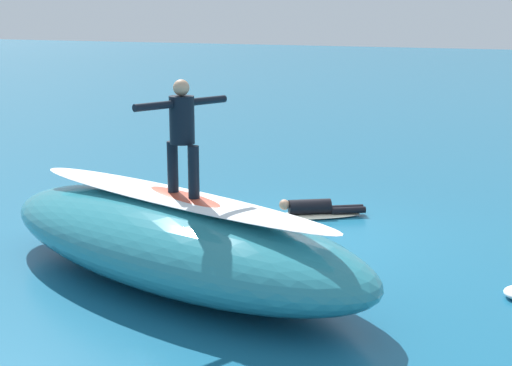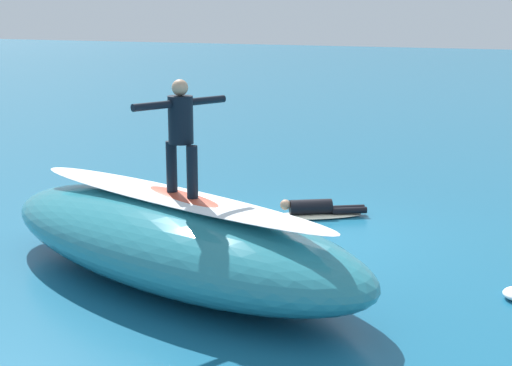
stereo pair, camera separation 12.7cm
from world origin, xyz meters
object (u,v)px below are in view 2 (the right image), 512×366
(surfer_riding, at_px, (181,128))
(surfboard_paddling, at_px, (311,216))
(surfboard_riding, at_px, (182,198))
(surfer_paddling, at_px, (317,207))

(surfer_riding, xyz_separation_m, surfboard_paddling, (-0.58, -4.12, -2.25))
(surfboard_riding, bearing_deg, surfboard_paddling, -71.36)
(surfboard_riding, distance_m, surfboard_paddling, 4.35)
(surfboard_riding, height_order, surfer_riding, surfer_riding)
(surfboard_paddling, bearing_deg, surfboard_riding, 52.35)
(surfboard_riding, xyz_separation_m, surfer_paddling, (-0.69, -4.18, -1.10))
(surfer_paddling, bearing_deg, surfboard_riding, 51.00)
(surfboard_riding, bearing_deg, surfer_paddling, -72.70)
(surfer_riding, relative_size, surfboard_paddling, 0.82)
(surfboard_paddling, bearing_deg, surfer_paddling, 180.00)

